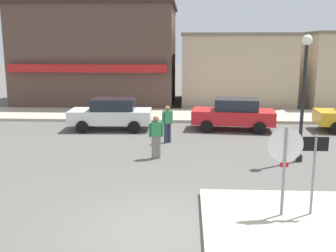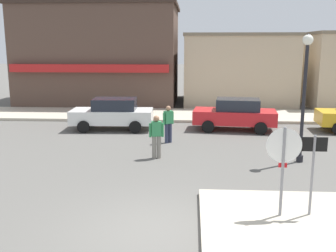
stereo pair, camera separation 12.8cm
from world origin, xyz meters
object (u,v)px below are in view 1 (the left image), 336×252
Objects in this scene: pedestrian_crossing_near at (156,135)px; parked_car_nearest at (111,114)px; parked_car_second at (234,114)px; stop_sign at (285,160)px; pedestrian_crossing_far at (167,123)px; one_way_sign at (314,167)px; lamp_post at (304,80)px.

parked_car_nearest is at bearing 118.00° from pedestrian_crossing_near.
parked_car_second is 2.58× the size of pedestrian_crossing_near.
parked_car_nearest is 5.61m from pedestrian_crossing_near.
pedestrian_crossing_far is (-3.13, 7.54, -0.65)m from stop_sign.
parked_car_second is at bearing 2.28° from parked_car_nearest.
parked_car_second is at bearing 41.72° from pedestrian_crossing_far.
pedestrian_crossing_near is (-3.44, -5.19, 0.06)m from parked_car_second.
one_way_sign is 0.46× the size of lamp_post.
lamp_post is 6.02m from parked_car_second.
stop_sign is 1.43× the size of pedestrian_crossing_far.
pedestrian_crossing_far is at bearing -138.28° from parked_car_second.
pedestrian_crossing_far is (-3.84, 7.45, -0.46)m from one_way_sign.
parked_car_nearest is 2.52× the size of pedestrian_crossing_near.
parked_car_nearest is at bearing -177.72° from parked_car_second.
stop_sign reaches higher than pedestrian_crossing_near.
lamp_post is 9.59m from parked_car_nearest.
one_way_sign is at bearing -102.23° from lamp_post.
one_way_sign reaches higher than parked_car_nearest.
stop_sign is at bearing -56.42° from pedestrian_crossing_near.
one_way_sign reaches higher than pedestrian_crossing_far.
lamp_post is at bearing -71.73° from parked_car_second.
lamp_post is at bearing 77.77° from one_way_sign.
lamp_post is at bearing -33.08° from parked_car_nearest.
parked_car_nearest is at bearing 146.92° from lamp_post.
pedestrian_crossing_near is at bearing -62.00° from parked_car_nearest.
parked_car_nearest is (-6.05, 10.10, -0.71)m from stop_sign.
parked_car_second is at bearing 108.27° from lamp_post.
stop_sign reaches higher than one_way_sign.
one_way_sign is 5.28m from lamp_post.
lamp_post reaches higher than stop_sign.
lamp_post is (1.06, 4.91, 1.63)m from one_way_sign.
stop_sign is 5.50m from lamp_post.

